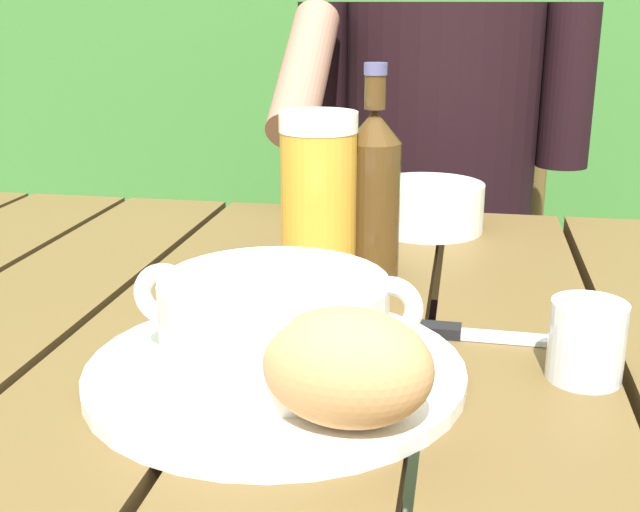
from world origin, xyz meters
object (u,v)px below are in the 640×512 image
(water_glass_small, at_px, (587,341))
(beer_bottle, at_px, (373,190))
(serving_plate, at_px, (276,371))
(soup_bowl, at_px, (275,320))
(table_knife, at_px, (458,333))
(diner_bowl, at_px, (428,206))
(beer_glass, at_px, (318,200))
(person_eating, at_px, (436,191))
(bread_roll, at_px, (348,367))
(chair_near_diner, at_px, (436,294))

(water_glass_small, bearing_deg, beer_bottle, 130.47)
(serving_plate, relative_size, water_glass_small, 4.68)
(soup_bowl, relative_size, table_knife, 1.47)
(diner_bowl, bearing_deg, serving_plate, -101.53)
(beer_glass, distance_m, table_knife, 0.21)
(person_eating, height_order, soup_bowl, person_eating)
(soup_bowl, bearing_deg, table_knife, 37.92)
(bread_roll, distance_m, table_knife, 0.21)
(serving_plate, height_order, soup_bowl, soup_bowl)
(chair_near_diner, distance_m, beer_bottle, 0.82)
(beer_bottle, bearing_deg, diner_bowl, 75.27)
(soup_bowl, distance_m, diner_bowl, 0.47)
(soup_bowl, xyz_separation_m, water_glass_small, (0.24, 0.04, -0.02))
(soup_bowl, xyz_separation_m, beer_bottle, (0.04, 0.27, 0.04))
(soup_bowl, relative_size, diner_bowl, 1.60)
(person_eating, distance_m, table_knife, 0.69)
(person_eating, xyz_separation_m, soup_bowl, (-0.09, -0.80, 0.07))
(chair_near_diner, distance_m, table_knife, 0.93)
(table_knife, bearing_deg, person_eating, 93.98)
(serving_plate, bearing_deg, table_knife, 37.92)
(person_eating, bearing_deg, chair_near_diner, 89.18)
(beer_bottle, xyz_separation_m, water_glass_small, (0.19, -0.23, -0.06))
(person_eating, height_order, serving_plate, person_eating)
(person_eating, relative_size, bread_roll, 10.21)
(beer_glass, height_order, beer_bottle, beer_bottle)
(serving_plate, relative_size, beer_glass, 1.66)
(chair_near_diner, bearing_deg, beer_glass, -97.49)
(chair_near_diner, bearing_deg, bread_roll, -91.36)
(serving_plate, xyz_separation_m, beer_glass, (-0.01, 0.23, 0.08))
(bread_roll, height_order, beer_bottle, beer_bottle)
(soup_bowl, relative_size, beer_bottle, 1.01)
(bread_roll, bearing_deg, diner_bowl, 87.28)
(chair_near_diner, xyz_separation_m, diner_bowl, (-0.00, -0.54, 0.31))
(serving_plate, height_order, bread_roll, bread_roll)
(beer_glass, bearing_deg, person_eating, 80.24)
(serving_plate, distance_m, water_glass_small, 0.24)
(chair_near_diner, xyz_separation_m, beer_glass, (-0.10, -0.77, 0.37))
(soup_bowl, relative_size, bread_roll, 1.84)
(beer_glass, distance_m, beer_bottle, 0.07)
(water_glass_small, relative_size, diner_bowl, 0.45)
(chair_near_diner, bearing_deg, table_knife, -87.08)
(bread_roll, xyz_separation_m, beer_glass, (-0.08, 0.31, 0.04))
(beer_bottle, bearing_deg, serving_plate, -99.23)
(chair_near_diner, bearing_deg, beer_bottle, -93.92)
(bread_roll, bearing_deg, water_glass_small, 35.83)
(water_glass_small, bearing_deg, beer_glass, 142.73)
(chair_near_diner, distance_m, person_eating, 0.32)
(person_eating, relative_size, table_knife, 8.18)
(chair_near_diner, relative_size, bread_roll, 7.76)
(table_knife, distance_m, diner_bowl, 0.35)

